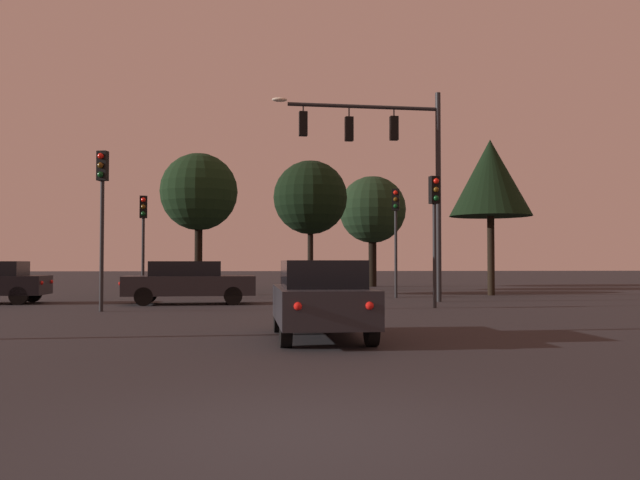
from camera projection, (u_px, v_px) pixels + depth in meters
name	position (u px, v px, depth m)	size (l,w,h in m)	color
ground_plane	(272.00, 296.00, 30.23)	(168.00, 168.00, 0.00)	#262326
traffic_signal_mast_arm	(390.00, 155.00, 25.53)	(6.40, 0.67, 7.93)	#232326
traffic_light_corner_left	(143.00, 226.00, 27.51)	(0.33, 0.37, 4.17)	#232326
traffic_light_corner_right	(435.00, 214.00, 22.19)	(0.35, 0.38, 4.29)	#232326
traffic_light_median	(102.00, 198.00, 20.59)	(0.34, 0.38, 4.85)	#232326
traffic_light_far_side	(396.00, 221.00, 28.41)	(0.35, 0.38, 4.55)	#232326
car_nearside_lane	(321.00, 298.00, 13.21)	(1.81, 4.06, 1.52)	#232328
car_crossing_right	(189.00, 282.00, 24.15)	(4.75, 2.16, 1.52)	#232328
tree_behind_sign	(199.00, 192.00, 30.93)	(3.51, 3.51, 6.44)	black
tree_left_far	(372.00, 210.00, 41.50)	(4.08, 4.08, 6.73)	black
tree_center_horizon	(310.00, 198.00, 35.74)	(3.88, 3.88, 6.83)	black
tree_right_cluster	(490.00, 178.00, 30.71)	(3.68, 3.68, 7.03)	black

